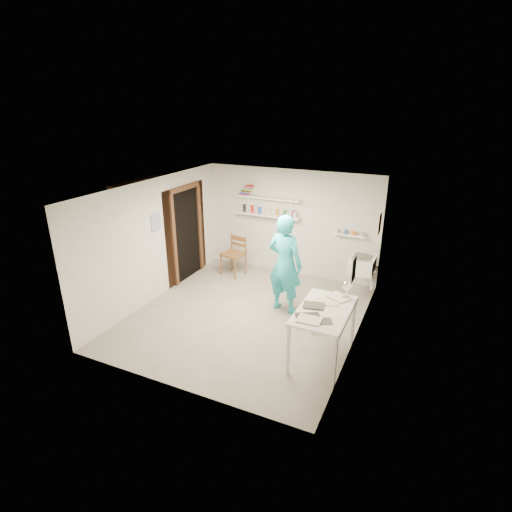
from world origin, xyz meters
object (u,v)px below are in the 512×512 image
at_px(wall_clock, 288,244).
at_px(desk_lamp, 347,285).
at_px(work_table, 323,334).
at_px(man, 285,264).
at_px(wooden_chair, 233,254).
at_px(belfast_sink, 362,264).

xyz_separation_m(wall_clock, desk_lamp, (1.34, -0.91, -0.19)).
distance_m(work_table, desk_lamp, 0.85).
xyz_separation_m(man, wooden_chair, (-1.66, 1.08, -0.44)).
xyz_separation_m(man, wall_clock, (-0.04, 0.22, 0.32)).
bearing_deg(wall_clock, man, -70.77).
distance_m(belfast_sink, wall_clock, 1.68).
relative_size(wooden_chair, desk_lamp, 6.34).
bearing_deg(wall_clock, work_table, -41.79).
bearing_deg(desk_lamp, wooden_chair, 149.10).
bearing_deg(desk_lamp, belfast_sink, 93.01).
height_order(wall_clock, wooden_chair, wall_clock).
bearing_deg(wall_clock, belfast_sink, 48.28).
distance_m(wall_clock, desk_lamp, 1.63).
relative_size(belfast_sink, work_table, 0.47).
relative_size(belfast_sink, man, 0.32).
bearing_deg(work_table, desk_lamp, 67.58).
bearing_deg(wall_clock, desk_lamp, -24.49).
bearing_deg(man, desk_lamp, 161.70).
bearing_deg(wooden_chair, belfast_sink, 14.05).
height_order(work_table, desk_lamp, desk_lamp).
distance_m(wall_clock, wooden_chair, 1.99).
height_order(man, desk_lamp, man).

